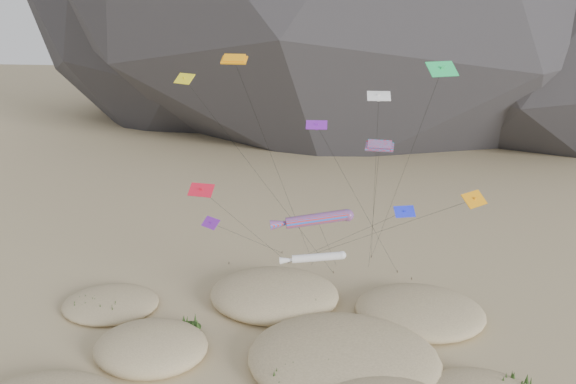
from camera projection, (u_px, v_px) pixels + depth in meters
The scene contains 8 objects.
dunes at pixel (284, 357), 50.74m from camera, with size 46.82×35.86×3.62m.
dune_grass at pixel (279, 360), 50.04m from camera, with size 44.32×28.03×1.49m.
kite_stakes at pixel (324, 267), 69.28m from camera, with size 22.49×8.32×0.30m.
rainbow_tube_kite at pixel (314, 219), 49.77m from camera, with size 7.45×18.91×13.67m.
white_tube_kite at pixel (314, 258), 52.36m from camera, with size 6.23×16.84×9.12m.
orange_parafoil at pixel (236, 64), 50.39m from camera, with size 7.27×15.18×26.76m.
multi_parafoil at pixel (379, 147), 50.85m from camera, with size 2.62×14.50×19.31m.
delta_kites at pixel (333, 151), 51.10m from camera, with size 28.87×21.63×26.25m.
Camera 1 is at (5.38, -38.61, 30.95)m, focal length 35.00 mm.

